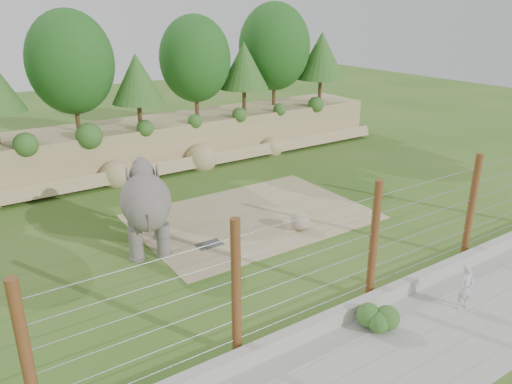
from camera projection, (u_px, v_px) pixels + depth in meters
ground at (284, 245)px, 19.56m from camera, size 90.00×90.00×0.00m
back_embankment at (160, 96)px, 28.30m from camera, size 30.00×5.52×8.77m
dirt_patch at (253, 217)px, 22.15m from camera, size 10.00×7.00×0.02m
drain_grate at (210, 244)px, 19.53m from camera, size 1.00×0.60×0.03m
elephant at (147, 211)px, 18.80m from camera, size 2.76×4.11×3.07m
stone_ball at (300, 221)px, 20.73m from camera, size 0.78×0.78×0.78m
retaining_wall at (381, 298)px, 15.60m from camera, size 26.00×0.35×0.50m
walkway at (433, 337)px, 14.13m from camera, size 26.00×4.00×0.01m
barrier_fence at (374, 242)px, 15.37m from camera, size 20.26×0.26×4.00m
walkway_shrub at (378, 317)px, 14.41m from camera, size 0.75×0.75×0.75m
zookeeper at (466, 287)px, 15.22m from camera, size 0.58×0.42×1.49m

